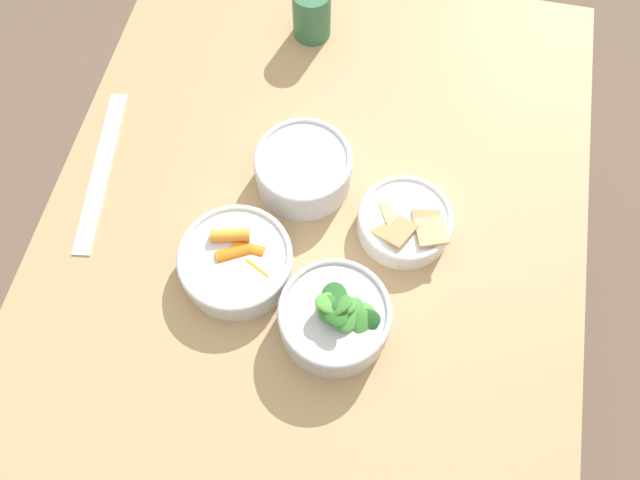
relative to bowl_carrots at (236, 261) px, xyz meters
name	(u,v)px	position (x,y,z in m)	size (l,w,h in m)	color
ground_plane	(315,350)	(0.08, -0.10, -0.75)	(10.00, 10.00, 0.00)	brown
dining_table	(312,259)	(0.08, -0.10, -0.14)	(1.13, 0.85, 0.72)	tan
bowl_carrots	(236,261)	(0.00, 0.00, 0.00)	(0.17, 0.17, 0.06)	silver
bowl_greens	(335,317)	(-0.06, -0.16, 0.01)	(0.16, 0.16, 0.11)	silver
bowl_beans_hotdog	(304,170)	(0.17, -0.07, 0.00)	(0.15, 0.15, 0.07)	silver
bowl_cookies	(405,221)	(0.12, -0.24, -0.01)	(0.15, 0.15, 0.05)	white
ruler	(101,170)	(0.12, 0.27, -0.03)	(0.31, 0.07, 0.00)	silver
cup	(312,13)	(0.48, -0.01, 0.02)	(0.07, 0.07, 0.09)	#336B47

